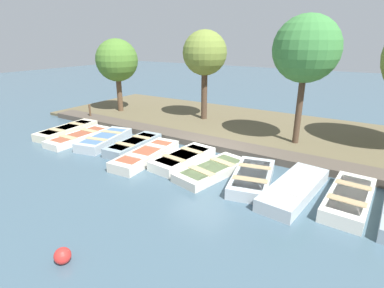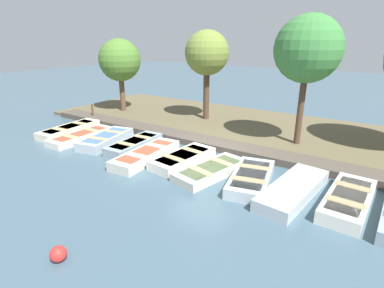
# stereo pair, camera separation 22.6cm
# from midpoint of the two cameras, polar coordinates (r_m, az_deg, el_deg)

# --- Properties ---
(ground_plane) EXTENTS (80.00, 80.00, 0.00)m
(ground_plane) POSITION_cam_midpoint_polar(r_m,az_deg,el_deg) (12.41, 1.62, -2.58)
(ground_plane) COLOR #425B6B
(shore_bank) EXTENTS (8.00, 24.00, 0.15)m
(shore_bank) POSITION_cam_midpoint_polar(r_m,az_deg,el_deg) (16.65, 10.52, 3.19)
(shore_bank) COLOR brown
(shore_bank) RESTS_ON ground_plane
(dock_walkway) EXTENTS (1.12, 21.89, 0.29)m
(dock_walkway) POSITION_cam_midpoint_polar(r_m,az_deg,el_deg) (13.48, 4.63, -0.14)
(dock_walkway) COLOR #51473D
(dock_walkway) RESTS_ON ground_plane
(rowboat_0) EXTENTS (3.40, 1.30, 0.40)m
(rowboat_0) POSITION_cam_midpoint_polar(r_m,az_deg,el_deg) (16.75, -23.05, 2.46)
(rowboat_0) COLOR beige
(rowboat_0) RESTS_ON ground_plane
(rowboat_1) EXTENTS (3.28, 1.14, 0.34)m
(rowboat_1) POSITION_cam_midpoint_polar(r_m,az_deg,el_deg) (15.48, -21.05, 1.28)
(rowboat_1) COLOR silver
(rowboat_1) RESTS_ON ground_plane
(rowboat_2) EXTENTS (3.12, 1.74, 0.43)m
(rowboat_2) POSITION_cam_midpoint_polar(r_m,az_deg,el_deg) (14.53, -16.73, 0.83)
(rowboat_2) COLOR #B2BCC1
(rowboat_2) RESTS_ON ground_plane
(rowboat_3) EXTENTS (2.97, 1.15, 0.42)m
(rowboat_3) POSITION_cam_midpoint_polar(r_m,az_deg,el_deg) (13.52, -11.53, -0.14)
(rowboat_3) COLOR #8C9EA8
(rowboat_3) RESTS_ON ground_plane
(rowboat_4) EXTENTS (3.45, 1.30, 0.41)m
(rowboat_4) POSITION_cam_midpoint_polar(r_m,az_deg,el_deg) (12.29, -9.25, -2.06)
(rowboat_4) COLOR beige
(rowboat_4) RESTS_ON ground_plane
(rowboat_5) EXTENTS (2.93, 1.45, 0.40)m
(rowboat_5) POSITION_cam_midpoint_polar(r_m,az_deg,el_deg) (11.80, -2.24, -2.77)
(rowboat_5) COLOR silver
(rowboat_5) RESTS_ON ground_plane
(rowboat_6) EXTENTS (3.15, 1.80, 0.33)m
(rowboat_6) POSITION_cam_midpoint_polar(r_m,az_deg,el_deg) (10.89, 3.25, -4.96)
(rowboat_6) COLOR beige
(rowboat_6) RESTS_ON ground_plane
(rowboat_7) EXTENTS (3.04, 1.82, 0.40)m
(rowboat_7) POSITION_cam_midpoint_polar(r_m,az_deg,el_deg) (10.41, 10.78, -6.31)
(rowboat_7) COLOR #B2BCC1
(rowboat_7) RESTS_ON ground_plane
(rowboat_8) EXTENTS (3.52, 1.47, 0.43)m
(rowboat_8) POSITION_cam_midpoint_polar(r_m,az_deg,el_deg) (10.00, 18.33, -8.06)
(rowboat_8) COLOR #B2BCC1
(rowboat_8) RESTS_ON ground_plane
(rowboat_9) EXTENTS (3.05, 1.25, 0.43)m
(rowboat_9) POSITION_cam_midpoint_polar(r_m,az_deg,el_deg) (10.05, 27.18, -9.18)
(rowboat_9) COLOR silver
(rowboat_9) RESTS_ON ground_plane
(mooring_post_near) EXTENTS (0.11, 0.11, 1.01)m
(mooring_post_near) POSITION_cam_midpoint_polar(r_m,az_deg,el_deg) (18.87, -19.17, 5.72)
(mooring_post_near) COLOR brown
(mooring_post_near) RESTS_ON ground_plane
(buoy) EXTENTS (0.37, 0.37, 0.37)m
(buoy) POSITION_cam_midpoint_polar(r_m,az_deg,el_deg) (7.58, -24.26, -18.83)
(buoy) COLOR red
(buoy) RESTS_ON ground_plane
(park_tree_far_left) EXTENTS (2.60, 2.60, 4.66)m
(park_tree_far_left) POSITION_cam_midpoint_polar(r_m,az_deg,el_deg) (19.93, -14.45, 15.10)
(park_tree_far_left) COLOR brown
(park_tree_far_left) RESTS_ON ground_plane
(park_tree_left) EXTENTS (2.46, 2.46, 5.13)m
(park_tree_left) POSITION_cam_midpoint_polar(r_m,az_deg,el_deg) (17.29, 2.05, 16.78)
(park_tree_left) COLOR #4C3828
(park_tree_left) RESTS_ON ground_plane
(park_tree_center) EXTENTS (2.77, 2.77, 5.64)m
(park_tree_center) POSITION_cam_midpoint_polar(r_m,az_deg,el_deg) (13.74, 20.49, 16.49)
(park_tree_center) COLOR #4C3828
(park_tree_center) RESTS_ON ground_plane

